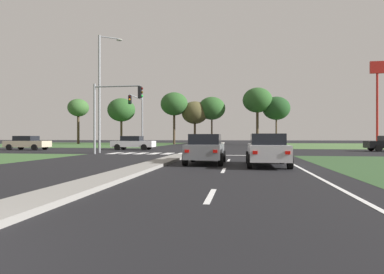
{
  "coord_description": "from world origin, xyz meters",
  "views": [
    {
      "loc": [
        4.21,
        -2.12,
        1.41
      ],
      "look_at": [
        -0.63,
        30.63,
        1.38
      ],
      "focal_mm": 30.96,
      "sensor_mm": 36.0,
      "label": 1
    }
  ],
  "objects_px": {
    "car_grey_third": "(206,149)",
    "street_lamp_second": "(101,88)",
    "traffic_signal_far_left": "(138,112)",
    "treeline_second": "(121,110)",
    "car_beige_second": "(27,143)",
    "fastfood_pole_sign": "(377,85)",
    "car_white_near": "(133,143)",
    "treeline_sixth": "(257,100)",
    "treeline_fifth": "(212,108)",
    "traffic_signal_near_left": "(112,106)",
    "treeline_fourth": "(195,113)",
    "treeline_near": "(78,108)",
    "treeline_seventh": "(276,108)",
    "car_silver_fourth": "(267,149)",
    "treeline_third": "(174,104)"
  },
  "relations": [
    {
      "from": "car_grey_third",
      "to": "street_lamp_second",
      "type": "xyz_separation_m",
      "value": [
        -10.32,
        10.42,
        4.9
      ]
    },
    {
      "from": "car_grey_third",
      "to": "traffic_signal_far_left",
      "type": "bearing_deg",
      "value": 116.63
    },
    {
      "from": "car_grey_third",
      "to": "treeline_second",
      "type": "height_order",
      "value": "treeline_second"
    },
    {
      "from": "car_beige_second",
      "to": "fastfood_pole_sign",
      "type": "bearing_deg",
      "value": 109.91
    },
    {
      "from": "car_white_near",
      "to": "treeline_sixth",
      "type": "xyz_separation_m",
      "value": [
        14.45,
        28.38,
        7.4
      ]
    },
    {
      "from": "treeline_fifth",
      "to": "treeline_sixth",
      "type": "bearing_deg",
      "value": -0.36
    },
    {
      "from": "car_beige_second",
      "to": "traffic_signal_near_left",
      "type": "bearing_deg",
      "value": 61.19
    },
    {
      "from": "car_beige_second",
      "to": "treeline_fourth",
      "type": "height_order",
      "value": "treeline_fourth"
    },
    {
      "from": "car_white_near",
      "to": "car_grey_third",
      "type": "bearing_deg",
      "value": 29.52
    },
    {
      "from": "treeline_near",
      "to": "treeline_seventh",
      "type": "height_order",
      "value": "treeline_near"
    },
    {
      "from": "traffic_signal_near_left",
      "to": "car_beige_second",
      "type": "bearing_deg",
      "value": 151.19
    },
    {
      "from": "car_beige_second",
      "to": "traffic_signal_far_left",
      "type": "height_order",
      "value": "traffic_signal_far_left"
    },
    {
      "from": "car_white_near",
      "to": "car_silver_fourth",
      "type": "height_order",
      "value": "car_silver_fourth"
    },
    {
      "from": "treeline_second",
      "to": "treeline_seventh",
      "type": "relative_size",
      "value": 0.99
    },
    {
      "from": "traffic_signal_far_left",
      "to": "treeline_fifth",
      "type": "bearing_deg",
      "value": 75.91
    },
    {
      "from": "fastfood_pole_sign",
      "to": "treeline_third",
      "type": "xyz_separation_m",
      "value": [
        -30.17,
        13.85,
        -0.81
      ]
    },
    {
      "from": "car_beige_second",
      "to": "treeline_third",
      "type": "xyz_separation_m",
      "value": [
        10.15,
        28.46,
        6.74
      ]
    },
    {
      "from": "car_silver_fourth",
      "to": "treeline_sixth",
      "type": "height_order",
      "value": "treeline_sixth"
    },
    {
      "from": "street_lamp_second",
      "to": "treeline_near",
      "type": "relative_size",
      "value": 1.16
    },
    {
      "from": "car_silver_fourth",
      "to": "treeline_second",
      "type": "distance_m",
      "value": 50.7
    },
    {
      "from": "traffic_signal_far_left",
      "to": "car_beige_second",
      "type": "bearing_deg",
      "value": -155.47
    },
    {
      "from": "car_beige_second",
      "to": "fastfood_pole_sign",
      "type": "xyz_separation_m",
      "value": [
        40.32,
        14.61,
        7.55
      ]
    },
    {
      "from": "traffic_signal_near_left",
      "to": "treeline_fifth",
      "type": "relative_size",
      "value": 0.64
    },
    {
      "from": "treeline_fourth",
      "to": "car_grey_third",
      "type": "bearing_deg",
      "value": -81.39
    },
    {
      "from": "treeline_near",
      "to": "traffic_signal_near_left",
      "type": "bearing_deg",
      "value": -59.08
    },
    {
      "from": "fastfood_pole_sign",
      "to": "street_lamp_second",
      "type": "bearing_deg",
      "value": -147.29
    },
    {
      "from": "car_silver_fourth",
      "to": "traffic_signal_far_left",
      "type": "distance_m",
      "value": 24.8
    },
    {
      "from": "car_grey_third",
      "to": "car_silver_fourth",
      "type": "distance_m",
      "value": 3.18
    },
    {
      "from": "car_silver_fourth",
      "to": "fastfood_pole_sign",
      "type": "xyz_separation_m",
      "value": [
        16.59,
        30.54,
        7.53
      ]
    },
    {
      "from": "car_white_near",
      "to": "car_silver_fourth",
      "type": "bearing_deg",
      "value": 35.42
    },
    {
      "from": "treeline_fifth",
      "to": "treeline_third",
      "type": "bearing_deg",
      "value": -165.12
    },
    {
      "from": "traffic_signal_far_left",
      "to": "treeline_near",
      "type": "bearing_deg",
      "value": 129.48
    },
    {
      "from": "treeline_fourth",
      "to": "treeline_fifth",
      "type": "relative_size",
      "value": 0.91
    },
    {
      "from": "fastfood_pole_sign",
      "to": "treeline_fifth",
      "type": "height_order",
      "value": "fastfood_pole_sign"
    },
    {
      "from": "car_white_near",
      "to": "treeline_seventh",
      "type": "distance_m",
      "value": 34.82
    },
    {
      "from": "car_silver_fourth",
      "to": "treeline_near",
      "type": "height_order",
      "value": "treeline_near"
    },
    {
      "from": "car_silver_fourth",
      "to": "treeline_sixth",
      "type": "distance_m",
      "value": 46.79
    },
    {
      "from": "treeline_sixth",
      "to": "street_lamp_second",
      "type": "bearing_deg",
      "value": -113.52
    },
    {
      "from": "traffic_signal_near_left",
      "to": "treeline_fifth",
      "type": "xyz_separation_m",
      "value": [
        4.91,
        36.96,
        2.87
      ]
    },
    {
      "from": "car_beige_second",
      "to": "treeline_fourth",
      "type": "xyz_separation_m",
      "value": [
        13.85,
        29.95,
        5.2
      ]
    },
    {
      "from": "car_beige_second",
      "to": "car_silver_fourth",
      "type": "bearing_deg",
      "value": 56.12
    },
    {
      "from": "traffic_signal_near_left",
      "to": "treeline_third",
      "type": "bearing_deg",
      "value": 93.23
    },
    {
      "from": "treeline_third",
      "to": "treeline_sixth",
      "type": "xyz_separation_m",
      "value": [
        15.38,
        1.78,
        0.65
      ]
    },
    {
      "from": "car_white_near",
      "to": "treeline_third",
      "type": "relative_size",
      "value": 0.47
    },
    {
      "from": "street_lamp_second",
      "to": "treeline_fourth",
      "type": "relative_size",
      "value": 1.27
    },
    {
      "from": "car_beige_second",
      "to": "treeline_near",
      "type": "height_order",
      "value": "treeline_near"
    },
    {
      "from": "treeline_fifth",
      "to": "treeline_seventh",
      "type": "relative_size",
      "value": 1.01
    },
    {
      "from": "street_lamp_second",
      "to": "fastfood_pole_sign",
      "type": "height_order",
      "value": "fastfood_pole_sign"
    },
    {
      "from": "car_grey_third",
      "to": "treeline_fifth",
      "type": "relative_size",
      "value": 0.46
    },
    {
      "from": "car_silver_fourth",
      "to": "traffic_signal_far_left",
      "type": "height_order",
      "value": "traffic_signal_far_left"
    }
  ]
}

